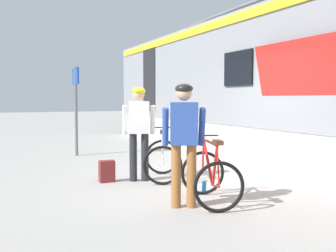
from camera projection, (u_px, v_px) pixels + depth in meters
The scene contains 9 objects.
ground_plane at pixel (199, 181), 7.39m from camera, with size 80.00×80.00×0.00m, color #A09E99.
train_car at pixel (331, 79), 8.55m from camera, with size 3.21×19.61×3.88m.
cyclist_near_in_blue at pixel (184, 134), 5.54m from camera, with size 0.66×0.48×1.76m.
cyclist_far_in_white at pixel (139, 125), 7.34m from camera, with size 0.66×0.44×1.76m.
bicycle_near_red at pixel (210, 176), 5.81m from camera, with size 0.99×1.23×0.99m.
bicycle_far_white at pixel (163, 159), 7.53m from camera, with size 1.08×1.26×0.99m.
backpack_on_platform at pixel (107, 171), 7.30m from camera, with size 0.28×0.18×0.40m, color maroon.
water_bottle_near_the_bikes at pixel (204, 186), 6.53m from camera, with size 0.08×0.08×0.18m, color #338CCC.
platform_sign_post at pixel (76, 96), 10.57m from camera, with size 0.08×0.70×2.40m.
Camera 1 is at (-3.59, -6.39, 1.55)m, focal length 41.99 mm.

